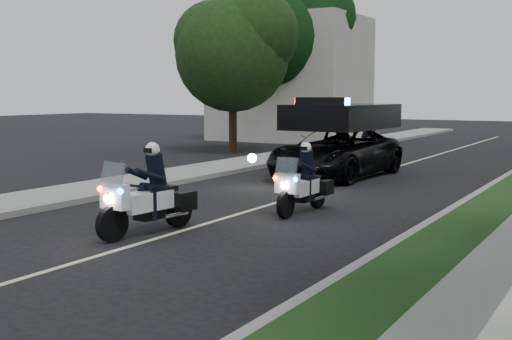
{
  "coord_description": "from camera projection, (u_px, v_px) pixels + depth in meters",
  "views": [
    {
      "loc": [
        7.61,
        -8.0,
        2.67
      ],
      "look_at": [
        0.37,
        4.36,
        1.0
      ],
      "focal_mm": 46.04,
      "sensor_mm": 36.0,
      "label": 1
    }
  ],
  "objects": [
    {
      "name": "police_moto_right",
      "position": [
        303.0,
        213.0,
        14.78
      ],
      "size": [
        0.69,
        1.89,
        1.6
      ],
      "primitive_type": null,
      "rotation": [
        0.0,
        0.0,
        -0.02
      ],
      "color": "silver",
      "rests_on": "ground"
    },
    {
      "name": "grass_verge",
      "position": [
        511.0,
        193.0,
        17.13
      ],
      "size": [
        1.2,
        60.0,
        0.16
      ],
      "primitive_type": "cube",
      "color": "#193814",
      "rests_on": "ground"
    },
    {
      "name": "sidewalk_left",
      "position": [
        198.0,
        171.0,
        22.15
      ],
      "size": [
        2.0,
        60.0,
        0.16
      ],
      "primitive_type": "cube",
      "color": "gray",
      "rests_on": "ground"
    },
    {
      "name": "building_far",
      "position": [
        290.0,
        79.0,
        37.88
      ],
      "size": [
        8.0,
        6.0,
        7.0
      ],
      "primitive_type": "cube",
      "color": "#A8A396",
      "rests_on": "ground"
    },
    {
      "name": "tree_left_far",
      "position": [
        287.0,
        141.0,
        37.23
      ],
      "size": [
        6.83,
        6.83,
        10.94
      ],
      "primitive_type": null,
      "rotation": [
        0.0,
        0.0,
        0.04
      ],
      "color": "black",
      "rests_on": "ground"
    },
    {
      "name": "police_suv",
      "position": [
        336.0,
        177.0,
        21.15
      ],
      "size": [
        2.89,
        5.77,
        2.74
      ],
      "primitive_type": "imported",
      "rotation": [
        0.0,
        0.0,
        -0.05
      ],
      "color": "black",
      "rests_on": "ground"
    },
    {
      "name": "bicycle",
      "position": [
        368.0,
        155.0,
        28.74
      ],
      "size": [
        0.66,
        1.59,
        0.81
      ],
      "primitive_type": "imported",
      "rotation": [
        0.0,
        0.0,
        -0.07
      ],
      "color": "black",
      "rests_on": "ground"
    },
    {
      "name": "cyclist",
      "position": [
        368.0,
        155.0,
        28.74
      ],
      "size": [
        0.7,
        0.49,
        1.87
      ],
      "primitive_type": "imported",
      "rotation": [
        0.0,
        0.0,
        3.08
      ],
      "color": "black",
      "rests_on": "ground"
    },
    {
      "name": "lane_marking",
      "position": [
        341.0,
        184.0,
        19.55
      ],
      "size": [
        0.12,
        50.0,
        0.01
      ],
      "primitive_type": "cube",
      "color": "#BFB78C",
      "rests_on": "ground"
    },
    {
      "name": "curb_left",
      "position": [
        225.0,
        173.0,
        21.6
      ],
      "size": [
        0.2,
        60.0,
        0.15
      ],
      "primitive_type": "cube",
      "color": "gray",
      "rests_on": "ground"
    },
    {
      "name": "curb_right",
      "position": [
        483.0,
        191.0,
        17.49
      ],
      "size": [
        0.2,
        60.0,
        0.15
      ],
      "primitive_type": "cube",
      "color": "gray",
      "rests_on": "ground"
    },
    {
      "name": "tree_left_near",
      "position": [
        233.0,
        153.0,
        29.84
      ],
      "size": [
        5.16,
        5.16,
        8.56
      ],
      "primitive_type": null,
      "rotation": [
        0.0,
        0.0,
        0.01
      ],
      "color": "#1B3913",
      "rests_on": "ground"
    },
    {
      "name": "police_moto_left",
      "position": [
        148.0,
        234.0,
        12.56
      ],
      "size": [
        0.97,
        2.14,
        1.76
      ],
      "primitive_type": null,
      "rotation": [
        0.0,
        0.0,
        -0.12
      ],
      "color": "white",
      "rests_on": "ground"
    },
    {
      "name": "ground",
      "position": [
        106.0,
        254.0,
        10.98
      ],
      "size": [
        120.0,
        120.0,
        0.0
      ],
      "primitive_type": "plane",
      "color": "black",
      "rests_on": "ground"
    }
  ]
}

